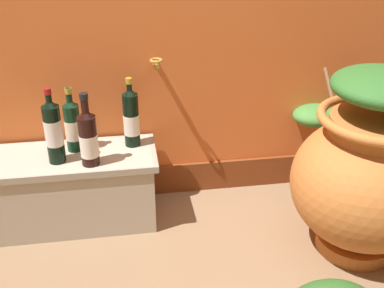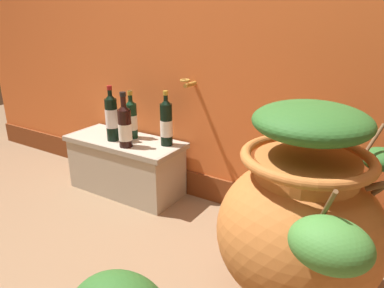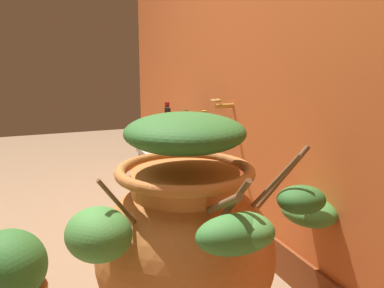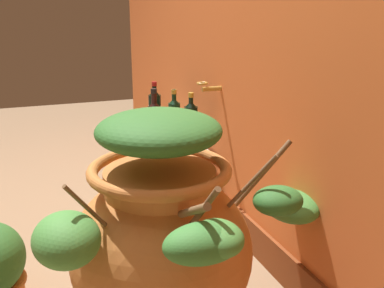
% 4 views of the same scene
% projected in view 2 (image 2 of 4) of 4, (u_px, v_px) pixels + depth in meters
% --- Properties ---
extents(terracotta_urn, '(0.71, 0.98, 0.80)m').
position_uv_depth(terracotta_urn, '(304.00, 218.00, 1.28)').
color(terracotta_urn, '#C17033').
rests_on(terracotta_urn, ground_plane).
extents(stone_ledge, '(0.75, 0.32, 0.34)m').
position_uv_depth(stone_ledge, '(126.00, 163.00, 2.24)').
color(stone_ledge, '#B2A893').
rests_on(stone_ledge, ground_plane).
extents(wine_bottle_left, '(0.07, 0.07, 0.33)m').
position_uv_depth(wine_bottle_left, '(112.00, 116.00, 2.13)').
color(wine_bottle_left, black).
rests_on(wine_bottle_left, stone_ledge).
extents(wine_bottle_middle, '(0.07, 0.07, 0.32)m').
position_uv_depth(wine_bottle_middle, '(166.00, 122.00, 2.05)').
color(wine_bottle_middle, black).
rests_on(wine_bottle_middle, stone_ledge).
extents(wine_bottle_right, '(0.07, 0.07, 0.29)m').
position_uv_depth(wine_bottle_right, '(131.00, 118.00, 2.18)').
color(wine_bottle_right, black).
rests_on(wine_bottle_right, stone_ledge).
extents(wine_bottle_back, '(0.08, 0.08, 0.32)m').
position_uv_depth(wine_bottle_back, '(125.00, 126.00, 2.03)').
color(wine_bottle_back, black).
rests_on(wine_bottle_back, stone_ledge).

